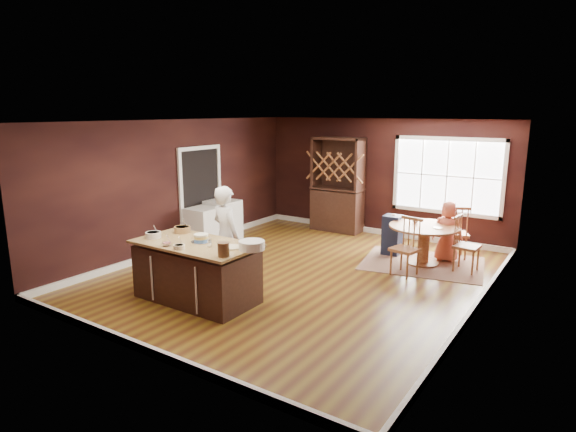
% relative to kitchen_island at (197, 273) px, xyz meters
% --- Properties ---
extents(room_shell, '(7.00, 7.00, 7.00)m').
position_rel_kitchen_island_xyz_m(room_shell, '(0.73, 1.88, 0.91)').
color(room_shell, brown).
rests_on(room_shell, ground).
extents(window, '(2.36, 0.10, 1.66)m').
position_rel_kitchen_island_xyz_m(window, '(2.23, 5.35, 1.06)').
color(window, white).
rests_on(window, room_shell).
extents(doorway, '(0.08, 1.26, 2.13)m').
position_rel_kitchen_island_xyz_m(doorway, '(-2.24, 2.48, 0.59)').
color(doorway, white).
rests_on(doorway, room_shell).
extents(kitchen_island, '(1.93, 1.01, 0.92)m').
position_rel_kitchen_island_xyz_m(kitchen_island, '(0.00, 0.00, 0.00)').
color(kitchen_island, black).
rests_on(kitchen_island, ground).
extents(dining_table, '(1.31, 1.31, 0.75)m').
position_rel_kitchen_island_xyz_m(dining_table, '(2.33, 3.69, 0.10)').
color(dining_table, olive).
rests_on(dining_table, ground).
extents(baker, '(0.70, 0.55, 1.68)m').
position_rel_kitchen_island_xyz_m(baker, '(-0.07, 0.79, 0.40)').
color(baker, silver).
rests_on(baker, ground).
extents(layer_cake, '(0.31, 0.31, 0.12)m').
position_rel_kitchen_island_xyz_m(layer_cake, '(0.06, 0.07, 0.54)').
color(layer_cake, beige).
rests_on(layer_cake, kitchen_island).
extents(bowl_blue, '(0.24, 0.24, 0.09)m').
position_rel_kitchen_island_xyz_m(bowl_blue, '(-0.74, -0.16, 0.53)').
color(bowl_blue, white).
rests_on(bowl_blue, kitchen_island).
extents(bowl_yellow, '(0.26, 0.26, 0.10)m').
position_rel_kitchen_island_xyz_m(bowl_yellow, '(-0.61, 0.33, 0.53)').
color(bowl_yellow, '#A47553').
rests_on(bowl_yellow, kitchen_island).
extents(bowl_pink, '(0.15, 0.15, 0.05)m').
position_rel_kitchen_island_xyz_m(bowl_pink, '(-0.21, -0.37, 0.51)').
color(bowl_pink, silver).
rests_on(bowl_pink, kitchen_island).
extents(bowl_olive, '(0.16, 0.16, 0.06)m').
position_rel_kitchen_island_xyz_m(bowl_olive, '(0.05, -0.38, 0.51)').
color(bowl_olive, white).
rests_on(bowl_olive, kitchen_island).
extents(drinking_glass, '(0.07, 0.07, 0.13)m').
position_rel_kitchen_island_xyz_m(drinking_glass, '(0.35, -0.07, 0.55)').
color(drinking_glass, white).
rests_on(drinking_glass, kitchen_island).
extents(dinner_plate, '(0.28, 0.28, 0.02)m').
position_rel_kitchen_island_xyz_m(dinner_plate, '(0.65, 0.08, 0.49)').
color(dinner_plate, '#F0ECCC').
rests_on(dinner_plate, kitchen_island).
extents(white_tub, '(0.38, 0.38, 0.13)m').
position_rel_kitchen_island_xyz_m(white_tub, '(0.95, 0.17, 0.55)').
color(white_tub, white).
rests_on(white_tub, kitchen_island).
extents(stoneware_crock, '(0.16, 0.16, 0.20)m').
position_rel_kitchen_island_xyz_m(stoneware_crock, '(0.83, -0.30, 0.58)').
color(stoneware_crock, brown).
rests_on(stoneware_crock, kitchen_island).
extents(toy_figurine, '(0.04, 0.04, 0.07)m').
position_rel_kitchen_island_xyz_m(toy_figurine, '(0.69, -0.17, 0.52)').
color(toy_figurine, yellow).
rests_on(toy_figurine, kitchen_island).
extents(rug, '(2.48, 2.09, 0.01)m').
position_rel_kitchen_island_xyz_m(rug, '(2.33, 3.69, -0.43)').
color(rug, brown).
rests_on(rug, ground).
extents(chair_east, '(0.44, 0.46, 1.04)m').
position_rel_kitchen_island_xyz_m(chair_east, '(3.13, 3.69, 0.08)').
color(chair_east, olive).
rests_on(chair_east, ground).
extents(chair_south, '(0.52, 0.50, 1.05)m').
position_rel_kitchen_island_xyz_m(chair_south, '(2.26, 2.88, 0.08)').
color(chair_south, brown).
rests_on(chair_south, ground).
extents(chair_north, '(0.60, 0.59, 1.09)m').
position_rel_kitchen_island_xyz_m(chair_north, '(2.73, 4.41, 0.11)').
color(chair_north, '#8D5F37').
rests_on(chair_north, ground).
extents(seated_woman, '(0.63, 0.47, 1.19)m').
position_rel_kitchen_island_xyz_m(seated_woman, '(2.65, 4.12, 0.15)').
color(seated_woman, '#BA5741').
rests_on(seated_woman, ground).
extents(high_chair, '(0.36, 0.36, 0.85)m').
position_rel_kitchen_island_xyz_m(high_chair, '(1.60, 3.95, -0.01)').
color(high_chair, '#181E44').
rests_on(high_chair, ground).
extents(toddler, '(0.18, 0.14, 0.26)m').
position_rel_kitchen_island_xyz_m(toddler, '(1.58, 4.04, 0.37)').
color(toddler, '#8CA5BF').
rests_on(toddler, high_chair).
extents(table_plate, '(0.19, 0.19, 0.01)m').
position_rel_kitchen_island_xyz_m(table_plate, '(2.60, 3.63, 0.32)').
color(table_plate, beige).
rests_on(table_plate, dining_table).
extents(table_cup, '(0.12, 0.12, 0.10)m').
position_rel_kitchen_island_xyz_m(table_cup, '(2.10, 3.82, 0.36)').
color(table_cup, silver).
rests_on(table_cup, dining_table).
extents(hutch, '(1.23, 0.51, 2.26)m').
position_rel_kitchen_island_xyz_m(hutch, '(-0.28, 5.10, 0.69)').
color(hutch, black).
rests_on(hutch, ground).
extents(washer, '(0.60, 0.58, 0.87)m').
position_rel_kitchen_island_xyz_m(washer, '(-1.91, 2.16, -0.00)').
color(washer, white).
rests_on(washer, ground).
extents(dryer, '(0.64, 0.62, 0.93)m').
position_rel_kitchen_island_xyz_m(dryer, '(-1.91, 2.80, 0.03)').
color(dryer, silver).
rests_on(dryer, ground).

